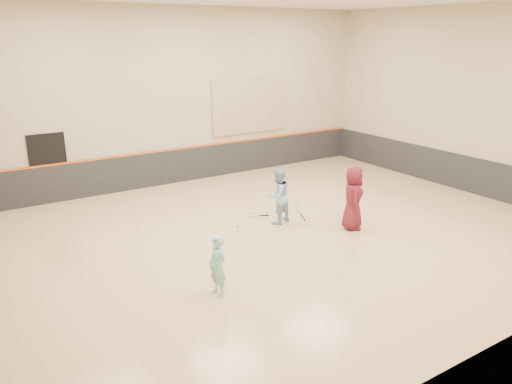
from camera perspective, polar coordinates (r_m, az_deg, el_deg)
room at (r=12.97m, az=2.84°, el=-1.50°), size 15.04×12.04×6.22m
wainscot_back at (r=18.02m, az=-8.26°, el=3.07°), size 14.90×0.04×1.20m
wainscot_right at (r=18.25m, az=22.32°, el=2.10°), size 0.04×11.90×1.20m
accent_stripe at (r=17.87m, az=-8.33°, el=4.99°), size 14.90×0.03×0.06m
acoustic_panel at (r=18.94m, az=-0.67°, el=9.81°), size 3.20×0.08×2.00m
doorway at (r=16.63m, az=-22.56°, el=2.46°), size 1.10×0.05×2.20m
girl at (r=10.07m, az=-4.40°, el=-8.45°), size 0.37×0.50×1.27m
instructor at (r=13.80m, az=2.52°, el=-0.43°), size 0.89×0.76×1.58m
young_man at (r=13.60m, az=11.03°, el=-0.68°), size 0.92×1.01×1.73m
held_racket at (r=13.82m, az=4.71°, el=-1.89°), size 0.43×0.43×0.55m
spare_racket at (r=14.56m, az=-0.36°, el=-2.65°), size 0.76×0.76×0.04m
ball_under_racket at (r=13.80m, az=4.23°, el=-3.78°), size 0.07×0.07×0.07m
ball_in_hand at (r=13.59m, az=11.72°, el=-0.04°), size 0.07×0.07×0.07m
ball_beside_spare at (r=13.69m, az=-2.11°, el=-3.93°), size 0.07×0.07×0.07m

